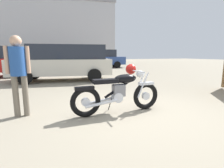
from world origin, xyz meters
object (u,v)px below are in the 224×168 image
(silver_sedan_mid, at_px, (64,58))
(white_estate_far, at_px, (64,62))
(vintage_motorcycle, at_px, (120,91))
(dark_sedan_left, at_px, (99,58))
(bystander, at_px, (18,68))

(silver_sedan_mid, bearing_deg, white_estate_far, -99.09)
(vintage_motorcycle, relative_size, dark_sedan_left, 0.42)
(vintage_motorcycle, xyz_separation_m, white_estate_far, (-0.64, 5.37, 0.45))
(white_estate_far, bearing_deg, bystander, 83.51)
(vintage_motorcycle, distance_m, dark_sedan_left, 13.31)
(white_estate_far, bearing_deg, vintage_motorcycle, 106.17)
(white_estate_far, relative_size, silver_sedan_mid, 1.03)
(vintage_motorcycle, height_order, white_estate_far, white_estate_far)
(bystander, xyz_separation_m, silver_sedan_mid, (2.34, 14.67, -0.08))
(bystander, distance_m, silver_sedan_mid, 14.85)
(vintage_motorcycle, height_order, dark_sedan_left, dark_sedan_left)
(dark_sedan_left, bearing_deg, silver_sedan_mid, 154.47)
(bystander, distance_m, dark_sedan_left, 13.50)
(bystander, relative_size, silver_sedan_mid, 0.35)
(dark_sedan_left, bearing_deg, white_estate_far, -107.44)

